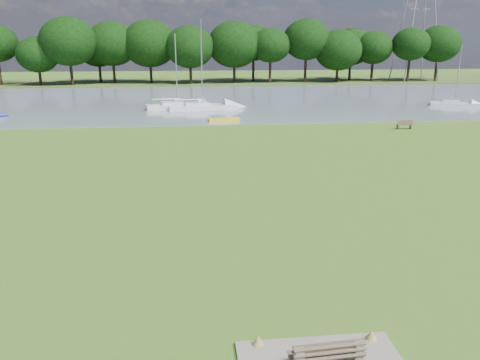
{
  "coord_description": "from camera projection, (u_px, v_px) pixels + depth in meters",
  "views": [
    {
      "loc": [
        -3.15,
        -23.22,
        7.9
      ],
      "look_at": [
        -0.82,
        -2.0,
        1.55
      ],
      "focal_mm": 35.0,
      "sensor_mm": 36.0,
      "label": 1
    }
  ],
  "objects": [
    {
      "name": "sailboat_2",
      "position": [
        454.0,
        103.0,
        58.8
      ],
      "size": [
        5.88,
        3.76,
        7.43
      ],
      "rotation": [
        0.0,
        0.0,
        -0.41
      ],
      "color": "silver",
      "rests_on": "river"
    },
    {
      "name": "river",
      "position": [
        211.0,
        100.0,
        64.71
      ],
      "size": [
        220.0,
        40.0,
        0.1
      ],
      "primitive_type": "cube",
      "color": "gray",
      "rests_on": "ground"
    },
    {
      "name": "kayak",
      "position": [
        224.0,
        120.0,
        47.67
      ],
      "size": [
        3.26,
        1.16,
        0.32
      ],
      "primitive_type": "cube",
      "rotation": [
        0.0,
        0.0,
        0.13
      ],
      "color": "yellow",
      "rests_on": "river"
    },
    {
      "name": "tree_line",
      "position": [
        153.0,
        46.0,
        86.5
      ],
      "size": [
        125.13,
        9.75,
        11.8
      ],
      "color": "black",
      "rests_on": "far_bank"
    },
    {
      "name": "far_bank",
      "position": [
        204.0,
        82.0,
        93.29
      ],
      "size": [
        220.0,
        20.0,
        0.4
      ],
      "primitive_type": "cube",
      "color": "#4C6626",
      "rests_on": "ground"
    },
    {
      "name": "riverbank_bench",
      "position": [
        405.0,
        125.0,
        43.52
      ],
      "size": [
        1.43,
        0.51,
        0.86
      ],
      "rotation": [
        0.0,
        0.0,
        -0.07
      ],
      "color": "brown",
      "rests_on": "ground"
    },
    {
      "name": "sailboat_0",
      "position": [
        202.0,
        105.0,
        55.72
      ],
      "size": [
        8.26,
        3.22,
        10.25
      ],
      "rotation": [
        0.0,
        0.0,
        0.12
      ],
      "color": "silver",
      "rests_on": "river"
    },
    {
      "name": "ground",
      "position": [
        251.0,
        197.0,
        24.7
      ],
      "size": [
        220.0,
        220.0,
        0.0
      ],
      "primitive_type": "plane",
      "color": "olive"
    },
    {
      "name": "sailboat_4",
      "position": [
        177.0,
        105.0,
        56.3
      ],
      "size": [
        7.7,
        3.36,
        8.68
      ],
      "rotation": [
        0.0,
        0.0,
        0.18
      ],
      "color": "silver",
      "rests_on": "river"
    }
  ]
}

